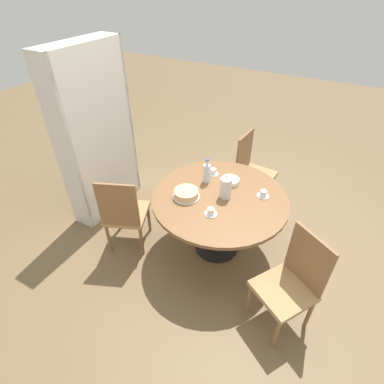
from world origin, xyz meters
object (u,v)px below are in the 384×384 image
Objects in this scene: water_bottle at (207,173)px; cup_c at (263,194)px; bookshelf at (98,138)px; chair_a at (291,282)px; cup_a at (211,212)px; coffee_pot at (226,187)px; cake_main at (186,194)px; chair_b at (252,169)px; chair_c at (124,213)px; cup_b at (213,172)px.

water_bottle is 2.21× the size of cup_c.
chair_a is at bearing 78.72° from bookshelf.
cup_a is (-0.30, -1.59, -0.22)m from bookshelf.
bookshelf is 1.60m from coffee_pot.
chair_b is at bearing -14.27° from cake_main.
cake_main is (-0.18, -1.27, -0.20)m from bookshelf.
coffee_pot is at bearing -173.35° from chair_b.
chair_b is 1.02m from coffee_pot.
water_bottle is at bearing -159.29° from chair_c.
cup_b and cup_c have the same top height.
water_bottle is 0.99× the size of cake_main.
chair_b is at bearing 153.09° from chair_a.
bookshelf is at bearing 81.75° from cake_main.
cake_main is at bearing 170.49° from water_bottle.
coffee_pot is 0.31m from cup_a.
chair_a is 2.52m from bookshelf.
cup_a is at bearing 79.40° from bookshelf.
water_bottle is at bearing 96.36° from bookshelf.
bookshelf is 7.33× the size of cake_main.
chair_a is 1.00× the size of chair_b.
cup_c is at bearing -85.87° from water_bottle.
cake_main is at bearing 173.66° from cup_b.
cake_main is 2.23× the size of cup_a.
coffee_pot is 0.93× the size of water_bottle.
chair_a and chair_b have the same top height.
cup_a is (-0.30, 0.01, -0.09)m from coffee_pot.
cup_b is at bearing 0.35° from water_bottle.
cup_b is at bearing 23.99° from cup_a.
cup_a is at bearing -109.42° from cake_main.
bookshelf is at bearing 95.67° from cup_c.
bookshelf is at bearing 126.01° from chair_b.
bookshelf is at bearing -57.69° from chair_c.
cake_main is at bearing -162.24° from chair_a.
cake_main is at bearing 70.58° from cup_a.
chair_a is at bearing 156.34° from chair_c.
cup_c is at bearing 158.74° from chair_a.
cup_a and cup_b have the same top height.
chair_b is at bearing -144.66° from chair_c.
cup_b is (0.30, 0.28, -0.09)m from coffee_pot.
bookshelf is 1.63m from cup_a.
cake_main is 2.23× the size of cup_b.
water_bottle is 0.61m from cup_c.
coffee_pot is 0.42m from cup_b.
chair_b is at bearing 2.36° from coffee_pot.
chair_c is 1.43m from cup_c.
cup_b is (0.49, -0.05, -0.01)m from cake_main.
chair_c reaches higher than cup_c.
cup_c is (-0.77, -0.36, 0.26)m from chair_b.
cup_c is at bearing -150.46° from chair_b.
coffee_pot is (0.00, -1.60, -0.13)m from bookshelf.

